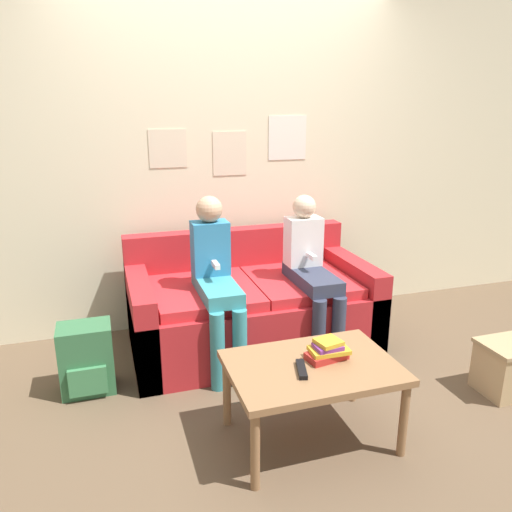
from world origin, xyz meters
TOP-DOWN VIEW (x-y plane):
  - ground_plane at (0.00, 0.00)m, footprint 10.00×10.00m
  - wall_back at (0.00, 1.12)m, footprint 8.00×0.06m
  - couch at (0.00, 0.57)m, footprint 1.68×0.91m
  - coffee_table at (-0.02, -0.56)m, footprint 0.84×0.59m
  - person_left at (-0.29, 0.36)m, footprint 0.24×0.61m
  - person_right at (0.37, 0.35)m, footprint 0.24×0.61m
  - tv_remote at (-0.10, -0.61)m, footprint 0.08×0.17m
  - book_stack at (0.07, -0.53)m, footprint 0.22×0.15m
  - storage_box at (1.31, -0.51)m, footprint 0.38×0.29m
  - backpack at (-1.12, 0.27)m, footprint 0.31×0.26m

SIDE VIEW (x-z plane):
  - ground_plane at x=0.00m, z-range 0.00..0.00m
  - storage_box at x=1.31m, z-range 0.00..0.32m
  - backpack at x=-1.12m, z-range 0.00..0.42m
  - couch at x=0.00m, z-range -0.11..0.67m
  - coffee_table at x=-0.02m, z-range 0.17..0.60m
  - tv_remote at x=-0.10m, z-range 0.43..0.46m
  - book_stack at x=0.07m, z-range 0.43..0.53m
  - person_right at x=0.37m, z-range 0.07..1.16m
  - person_left at x=-0.29m, z-range 0.07..1.19m
  - wall_back at x=0.00m, z-range 0.00..2.60m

